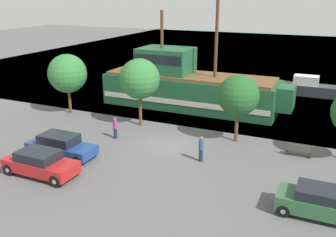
{
  "coord_description": "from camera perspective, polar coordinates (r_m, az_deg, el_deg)",
  "views": [
    {
      "loc": [
        9.91,
        -22.3,
        10.16
      ],
      "look_at": [
        -1.09,
        2.0,
        1.2
      ],
      "focal_mm": 40.0,
      "sensor_mm": 36.0,
      "label": 1
    }
  ],
  "objects": [
    {
      "name": "parked_car_curb_rear",
      "position": [
        23.18,
        -18.89,
        -6.46
      ],
      "size": [
        4.44,
        1.88,
        1.49
      ],
      "color": "#B21E1E",
      "rests_on": "ground_plane"
    },
    {
      "name": "parked_car_curb_mid",
      "position": [
        19.58,
        22.27,
        -11.76
      ],
      "size": [
        4.11,
        1.82,
        1.47
      ],
      "color": "#2D5B38",
      "rests_on": "ground_plane"
    },
    {
      "name": "bench_promenade_east",
      "position": [
        25.91,
        19.29,
        -4.59
      ],
      "size": [
        1.57,
        0.45,
        0.85
      ],
      "color": "#4C4742",
      "rests_on": "ground_plane"
    },
    {
      "name": "parked_car_curb_front",
      "position": [
        25.4,
        -16.04,
        -3.99
      ],
      "size": [
        4.65,
        1.82,
        1.49
      ],
      "color": "navy",
      "rests_on": "ground_plane"
    },
    {
      "name": "tree_row_east",
      "position": [
        33.69,
        -15.08,
        6.62
      ],
      "size": [
        3.35,
        3.35,
        5.24
      ],
      "color": "brown",
      "rests_on": "ground_plane"
    },
    {
      "name": "tree_row_mideast",
      "position": [
        29.38,
        -4.35,
        6.02
      ],
      "size": [
        3.18,
        3.18,
        5.4
      ],
      "color": "brown",
      "rests_on": "ground_plane"
    },
    {
      "name": "water_surface",
      "position": [
        67.8,
        15.88,
        9.25
      ],
      "size": [
        80.0,
        80.0,
        0.0
      ],
      "primitive_type": "plane",
      "color": "slate",
      "rests_on": "ground"
    },
    {
      "name": "pedestrian_walking_near",
      "position": [
        23.7,
        5.06,
        -4.62
      ],
      "size": [
        0.32,
        0.32,
        1.68
      ],
      "color": "#232838",
      "rests_on": "ground_plane"
    },
    {
      "name": "pedestrian_walking_far",
      "position": [
        27.6,
        -8.04,
        -1.45
      ],
      "size": [
        0.32,
        0.32,
        1.58
      ],
      "color": "#232838",
      "rests_on": "ground_plane"
    },
    {
      "name": "tree_row_midwest",
      "position": [
        26.51,
        10.68,
        3.42
      ],
      "size": [
        2.91,
        2.91,
        4.85
      ],
      "color": "brown",
      "rests_on": "ground_plane"
    },
    {
      "name": "moored_boat_dockside",
      "position": [
        47.36,
        -0.66,
        6.84
      ],
      "size": [
        6.77,
        2.18,
        1.43
      ],
      "color": "silver",
      "rests_on": "water_surface"
    },
    {
      "name": "moored_boat_outer",
      "position": [
        41.89,
        20.69,
        4.4
      ],
      "size": [
        6.13,
        1.95,
        2.02
      ],
      "color": "#2D333D",
      "rests_on": "water_surface"
    },
    {
      "name": "ground_plane",
      "position": [
        26.43,
        0.36,
        -4.04
      ],
      "size": [
        160.0,
        160.0,
        0.0
      ],
      "primitive_type": "plane",
      "color": "#5B5B5E"
    },
    {
      "name": "fire_hydrant",
      "position": [
        27.76,
        -16.84,
        -2.83
      ],
      "size": [
        0.42,
        0.25,
        0.76
      ],
      "color": "red",
      "rests_on": "ground_plane"
    },
    {
      "name": "pirate_ship",
      "position": [
        34.83,
        2.97,
        4.94
      ],
      "size": [
        17.3,
        4.67,
        9.72
      ],
      "color": "#1E5633",
      "rests_on": "water_surface"
    }
  ]
}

